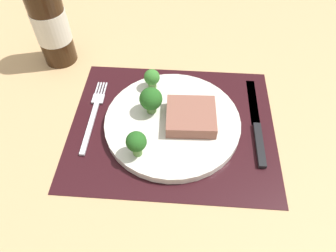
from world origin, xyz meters
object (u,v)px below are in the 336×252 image
object	(u,v)px
steak	(191,118)
knife	(257,126)
fork	(94,114)
wine_bottle	(49,19)
plate	(172,122)

from	to	relation	value
steak	knife	bearing A→B (deg)	4.19
fork	knife	xyz separation A→B (cm)	(32.70, -0.89, 0.05)
wine_bottle	plate	bearing A→B (deg)	-34.10
fork	wine_bottle	distance (cm)	23.37
steak	knife	world-z (taller)	steak
knife	wine_bottle	size ratio (longest dim) A/B	0.74
plate	wine_bottle	distance (cm)	34.98
fork	plate	bearing A→B (deg)	-7.46
steak	fork	bearing A→B (deg)	174.63
plate	fork	bearing A→B (deg)	174.96
knife	steak	bearing A→B (deg)	-176.19
plate	wine_bottle	xyz separation A→B (cm)	(-27.82, 18.84, 9.73)
plate	knife	distance (cm)	16.60
fork	knife	world-z (taller)	knife
fork	wine_bottle	world-z (taller)	wine_bottle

